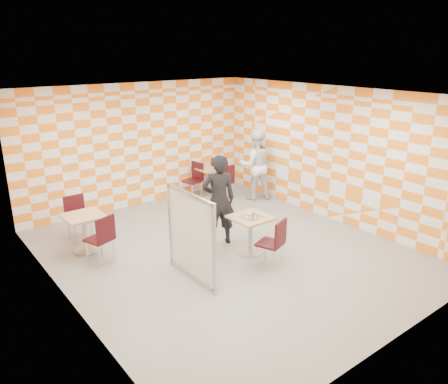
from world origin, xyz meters
The scene contains 15 objects.
room_shell centered at (0.00, 0.54, 1.50)m, with size 7.00×7.00×7.00m.
main_table centered at (0.34, -0.31, 0.51)m, with size 0.70×0.70×0.75m.
second_table centered at (1.81, 3.05, 0.51)m, with size 0.70×0.70×0.75m.
empty_table centered at (-2.13, 1.69, 0.51)m, with size 0.70×0.70×0.75m.
chair_main_front centered at (0.28, -1.03, 0.54)m, with size 0.54×0.55×0.92m.
chair_second_front centered at (1.89, 2.46, 0.54)m, with size 0.42×0.43×0.92m.
chair_second_side centered at (1.39, 3.13, 0.54)m, with size 0.50×0.49×0.92m.
chair_empty_near centered at (-2.05, 1.01, 0.54)m, with size 0.54×0.54×0.92m.
chair_empty_far centered at (-2.03, 2.34, 0.54)m, with size 0.43×0.44×0.92m.
partition centered at (-1.10, -0.45, 0.79)m, with size 0.08×1.38×1.55m.
man_dark centered at (0.15, 0.43, 0.92)m, with size 0.67×0.44×1.83m, color black.
man_white centered at (2.55, 2.06, 0.90)m, with size 0.88×0.68×1.81m, color white.
pizza_on_foil centered at (0.34, -0.33, 0.77)m, with size 0.40×0.40×0.04m.
sport_bottle centered at (1.65, 3.20, 0.84)m, with size 0.06×0.06×0.20m.
soda_bottle centered at (1.97, 3.13, 0.85)m, with size 0.07×0.07×0.23m.
Camera 1 is at (-4.72, -6.05, 3.76)m, focal length 35.00 mm.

